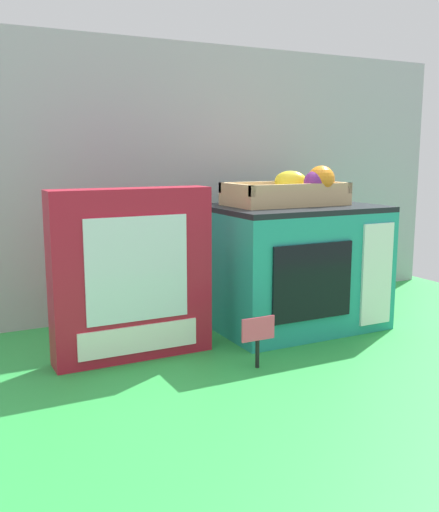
{
  "coord_description": "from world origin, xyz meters",
  "views": [
    {
      "loc": [
        -0.59,
        -1.09,
        0.4
      ],
      "look_at": [
        -0.03,
        0.01,
        0.19
      ],
      "focal_mm": 40.67,
      "sensor_mm": 36.0,
      "label": 1
    }
  ],
  "objects_px": {
    "cookie_set_box": "(132,275)",
    "loose_toy_apple": "(383,303)",
    "toy_microwave": "(293,266)",
    "food_groups_crate": "(292,192)",
    "price_sign": "(258,334)"
  },
  "relations": [
    {
      "from": "food_groups_crate",
      "to": "loose_toy_apple",
      "type": "bearing_deg",
      "value": -10.37
    },
    {
      "from": "food_groups_crate",
      "to": "price_sign",
      "type": "height_order",
      "value": "food_groups_crate"
    },
    {
      "from": "cookie_set_box",
      "to": "price_sign",
      "type": "distance_m",
      "value": 0.27
    },
    {
      "from": "toy_microwave",
      "to": "loose_toy_apple",
      "type": "height_order",
      "value": "toy_microwave"
    },
    {
      "from": "toy_microwave",
      "to": "cookie_set_box",
      "type": "relative_size",
      "value": 1.13
    },
    {
      "from": "price_sign",
      "to": "loose_toy_apple",
      "type": "bearing_deg",
      "value": 20.55
    },
    {
      "from": "toy_microwave",
      "to": "food_groups_crate",
      "type": "distance_m",
      "value": 0.17
    },
    {
      "from": "toy_microwave",
      "to": "cookie_set_box",
      "type": "bearing_deg",
      "value": -173.22
    },
    {
      "from": "price_sign",
      "to": "cookie_set_box",
      "type": "bearing_deg",
      "value": 139.42
    },
    {
      "from": "price_sign",
      "to": "loose_toy_apple",
      "type": "xyz_separation_m",
      "value": [
        0.47,
        0.18,
        -0.04
      ]
    },
    {
      "from": "toy_microwave",
      "to": "food_groups_crate",
      "type": "xyz_separation_m",
      "value": [
        0.0,
        0.01,
        0.17
      ]
    },
    {
      "from": "food_groups_crate",
      "to": "loose_toy_apple",
      "type": "height_order",
      "value": "food_groups_crate"
    },
    {
      "from": "cookie_set_box",
      "to": "loose_toy_apple",
      "type": "bearing_deg",
      "value": 1.19
    },
    {
      "from": "cookie_set_box",
      "to": "loose_toy_apple",
      "type": "xyz_separation_m",
      "value": [
        0.67,
        0.01,
        -0.14
      ]
    },
    {
      "from": "food_groups_crate",
      "to": "price_sign",
      "type": "relative_size",
      "value": 2.71
    }
  ]
}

